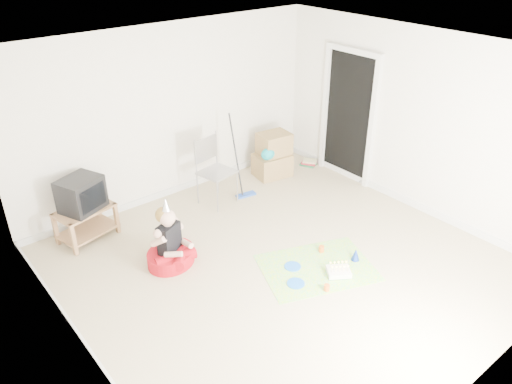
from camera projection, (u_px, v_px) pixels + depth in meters
ground at (282, 264)px, 6.28m from camera, size 5.00×5.00×0.00m
doorway_recess at (349, 118)px, 7.99m from camera, size 0.02×0.90×2.05m
tv_stand at (86, 221)px, 6.67m from camera, size 0.82×0.61×0.46m
crt_tv at (81, 194)px, 6.47m from camera, size 0.64×0.59×0.44m
folding_chair at (217, 172)px, 7.42m from camera, size 0.55×0.53×1.05m
cardboard_boxes at (273, 156)px, 8.31m from camera, size 0.65×0.53×0.73m
floor_mop at (246, 181)px, 7.71m from camera, size 0.33×0.42×1.26m
book_pile at (308, 163)px, 8.81m from camera, size 0.29×0.32×0.09m
seated_woman at (170, 249)px, 6.21m from camera, size 0.83×0.83×0.93m
party_mat at (317, 268)px, 6.21m from camera, size 1.63×1.42×0.01m
birthday_cake at (339, 272)px, 6.07m from camera, size 0.35×0.34×0.14m
blue_plate_near at (293, 266)px, 6.22m from camera, size 0.25×0.25×0.01m
blue_plate_far at (296, 283)px, 5.93m from camera, size 0.22×0.22×0.01m
orange_cup_near at (321, 249)px, 6.49m from camera, size 0.09×0.09×0.08m
orange_cup_far at (327, 288)px, 5.81m from camera, size 0.09×0.09×0.08m
blue_party_hat at (356, 254)px, 6.31m from camera, size 0.14×0.14×0.16m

